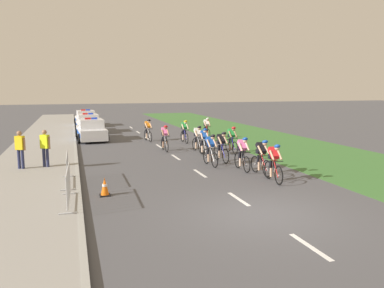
# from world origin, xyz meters

# --- Properties ---
(ground_plane) EXTENTS (160.00, 160.00, 0.00)m
(ground_plane) POSITION_xyz_m (0.00, 0.00, 0.00)
(ground_plane) COLOR #4C4C51
(sidewalk_slab) EXTENTS (3.89, 60.00, 0.12)m
(sidewalk_slab) POSITION_xyz_m (-6.91, 14.00, 0.06)
(sidewalk_slab) COLOR gray
(sidewalk_slab) RESTS_ON ground
(kerb_edge) EXTENTS (0.16, 60.00, 0.13)m
(kerb_edge) POSITION_xyz_m (-5.04, 14.00, 0.07)
(kerb_edge) COLOR #9E9E99
(kerb_edge) RESTS_ON ground
(grass_verge) EXTENTS (7.00, 60.00, 0.01)m
(grass_verge) POSITION_xyz_m (7.79, 14.00, 0.00)
(grass_verge) COLOR #3D7033
(grass_verge) RESTS_ON ground
(lane_markings_centre) EXTENTS (0.14, 29.60, 0.01)m
(lane_markings_centre) POSITION_xyz_m (0.00, 11.58, 0.00)
(lane_markings_centre) COLOR white
(lane_markings_centre) RESTS_ON ground
(cyclist_lead) EXTENTS (0.45, 1.72, 1.56)m
(cyclist_lead) POSITION_xyz_m (2.26, 3.32, 0.79)
(cyclist_lead) COLOR black
(cyclist_lead) RESTS_ON ground
(cyclist_second) EXTENTS (0.42, 1.72, 1.56)m
(cyclist_second) POSITION_xyz_m (2.38, 4.56, 0.79)
(cyclist_second) COLOR black
(cyclist_second) RESTS_ON ground
(cyclist_third) EXTENTS (0.42, 1.72, 1.56)m
(cyclist_third) POSITION_xyz_m (1.98, 5.57, 0.79)
(cyclist_third) COLOR black
(cyclist_third) RESTS_ON ground
(cyclist_fourth) EXTENTS (0.43, 1.72, 1.56)m
(cyclist_fourth) POSITION_xyz_m (0.99, 6.97, 0.79)
(cyclist_fourth) COLOR black
(cyclist_fourth) RESTS_ON ground
(cyclist_fifth) EXTENTS (0.44, 1.72, 1.56)m
(cyclist_fifth) POSITION_xyz_m (1.85, 7.75, 0.79)
(cyclist_fifth) COLOR black
(cyclist_fifth) RESTS_ON ground
(cyclist_sixth) EXTENTS (0.45, 1.72, 1.56)m
(cyclist_sixth) POSITION_xyz_m (1.57, 9.57, 0.79)
(cyclist_sixth) COLOR black
(cyclist_sixth) RESTS_ON ground
(cyclist_seventh) EXTENTS (0.42, 1.72, 1.56)m
(cyclist_seventh) POSITION_xyz_m (1.65, 10.89, 0.79)
(cyclist_seventh) COLOR black
(cyclist_seventh) RESTS_ON ground
(cyclist_eighth) EXTENTS (0.42, 1.72, 1.56)m
(cyclist_eighth) POSITION_xyz_m (3.34, 9.92, 0.79)
(cyclist_eighth) COLOR black
(cyclist_eighth) RESTS_ON ground
(cyclist_ninth) EXTENTS (0.42, 1.72, 1.56)m
(cyclist_ninth) POSITION_xyz_m (-0.08, 11.76, 0.79)
(cyclist_ninth) COLOR black
(cyclist_ninth) RESTS_ON ground
(cyclist_tenth) EXTENTS (0.42, 1.72, 1.56)m
(cyclist_tenth) POSITION_xyz_m (1.96, 14.64, 0.79)
(cyclist_tenth) COLOR black
(cyclist_tenth) RESTS_ON ground
(cyclist_eleventh) EXTENTS (0.45, 1.72, 1.56)m
(cyclist_eleventh) POSITION_xyz_m (-0.22, 16.12, 0.79)
(cyclist_eleventh) COLOR black
(cyclist_eleventh) RESTS_ON ground
(cyclist_twelfth) EXTENTS (0.43, 1.72, 1.56)m
(cyclist_twelfth) POSITION_xyz_m (4.11, 16.30, 0.79)
(cyclist_twelfth) COLOR black
(cyclist_twelfth) RESTS_ON ground
(police_car_nearest) EXTENTS (2.16, 4.48, 1.59)m
(police_car_nearest) POSITION_xyz_m (-3.91, 17.87, 0.68)
(police_car_nearest) COLOR silver
(police_car_nearest) RESTS_ON ground
(police_car_second) EXTENTS (2.11, 4.46, 1.59)m
(police_car_second) POSITION_xyz_m (-3.91, 22.91, 0.68)
(police_car_second) COLOR white
(police_car_second) RESTS_ON ground
(police_car_third) EXTENTS (2.17, 4.49, 1.59)m
(police_car_third) POSITION_xyz_m (-3.91, 28.37, 0.68)
(police_car_third) COLOR white
(police_car_third) RESTS_ON ground
(crowd_barrier_front) EXTENTS (0.57, 2.32, 1.07)m
(crowd_barrier_front) POSITION_xyz_m (-5.35, 2.40, 0.65)
(crowd_barrier_front) COLOR #B7BABF
(crowd_barrier_front) RESTS_ON sidewalk_slab
(crowd_barrier_middle) EXTENTS (0.52, 2.32, 1.07)m
(crowd_barrier_middle) POSITION_xyz_m (-5.40, 5.04, 0.65)
(crowd_barrier_middle) COLOR #B7BABF
(crowd_barrier_middle) RESTS_ON sidewalk_slab
(traffic_cone_near) EXTENTS (0.36, 0.36, 0.64)m
(traffic_cone_near) POSITION_xyz_m (-4.19, 3.31, 0.31)
(traffic_cone_near) COLOR black
(traffic_cone_near) RESTS_ON ground
(spectator_closest) EXTENTS (0.48, 0.38, 1.68)m
(spectator_closest) POSITION_xyz_m (-6.36, 8.44, 1.08)
(spectator_closest) COLOR #23284C
(spectator_closest) RESTS_ON sidewalk_slab
(spectator_middle) EXTENTS (0.50, 0.36, 1.68)m
(spectator_middle) POSITION_xyz_m (-7.38, 8.36, 1.08)
(spectator_middle) COLOR #23284C
(spectator_middle) RESTS_ON sidewalk_slab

